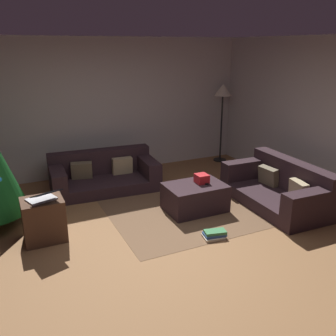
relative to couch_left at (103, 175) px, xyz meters
name	(u,v)px	position (x,y,z in m)	size (l,w,h in m)	color
ground_plane	(160,244)	(0.11, -2.25, -0.25)	(6.40, 6.40, 0.00)	brown
rear_partition	(93,108)	(0.11, 0.89, 1.05)	(6.40, 0.12, 2.60)	#BCB7B2
couch_left	(103,175)	(0.00, 0.00, 0.00)	(1.89, 1.06, 0.64)	#2D1E23
couch_right	(280,188)	(2.36, -1.92, 0.02)	(0.98, 1.82, 0.70)	#2D1E23
ottoman	(195,197)	(1.02, -1.53, -0.04)	(0.90, 0.63, 0.42)	#2D1E23
gift_box	(202,179)	(1.15, -1.50, 0.24)	(0.18, 0.19, 0.14)	red
tv_remote	(204,183)	(1.16, -1.54, 0.18)	(0.05, 0.16, 0.02)	black
side_table	(44,220)	(-1.22, -1.49, 0.04)	(0.52, 0.44, 0.57)	#4C3323
laptop	(43,197)	(-1.20, -1.55, 0.38)	(0.45, 0.50, 0.19)	silver
book_stack	(214,234)	(0.82, -2.41, -0.20)	(0.33, 0.26, 0.10)	beige
corner_lamp	(223,96)	(2.79, 0.50, 1.18)	(0.36, 0.36, 1.67)	black
area_rug	(195,209)	(1.02, -1.53, -0.24)	(2.60, 2.00, 0.01)	brown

